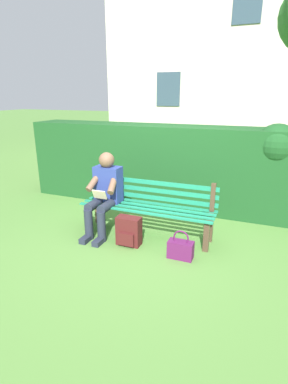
# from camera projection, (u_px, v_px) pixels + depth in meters

# --- Properties ---
(ground) EXTENTS (60.00, 60.00, 0.00)m
(ground) POSITION_uv_depth(u_px,v_px,m) (147.00, 235.00, 4.28)
(ground) COLOR #517F38
(park_bench) EXTENTS (1.91, 0.45, 0.82)m
(park_bench) POSITION_uv_depth(u_px,v_px,m) (148.00, 205.00, 4.21)
(park_bench) COLOR #4C3828
(park_bench) RESTS_ON ground
(person_seated) EXTENTS (0.44, 0.73, 1.16)m
(person_seated) POSITION_uv_depth(u_px,v_px,m) (104.00, 192.00, 4.21)
(person_seated) COLOR navy
(person_seated) RESTS_ON ground
(hedge_backdrop) EXTENTS (5.41, 0.77, 1.53)m
(hedge_backdrop) POSITION_uv_depth(u_px,v_px,m) (175.00, 165.00, 5.22)
(hedge_backdrop) COLOR #19471E
(hedge_backdrop) RESTS_ON ground
(building_facade) EXTENTS (10.19, 2.99, 7.55)m
(building_facade) POSITION_uv_depth(u_px,v_px,m) (247.00, 42.00, 10.94)
(building_facade) COLOR beige
(building_facade) RESTS_ON ground
(backpack) EXTENTS (0.32, 0.24, 0.39)m
(backpack) POSITION_uv_depth(u_px,v_px,m) (129.00, 231.00, 3.95)
(backpack) COLOR #4C1919
(backpack) RESTS_ON ground
(handbag) EXTENTS (0.31, 0.15, 0.37)m
(handbag) POSITION_uv_depth(u_px,v_px,m) (181.00, 249.00, 3.64)
(handbag) COLOR #59194C
(handbag) RESTS_ON ground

